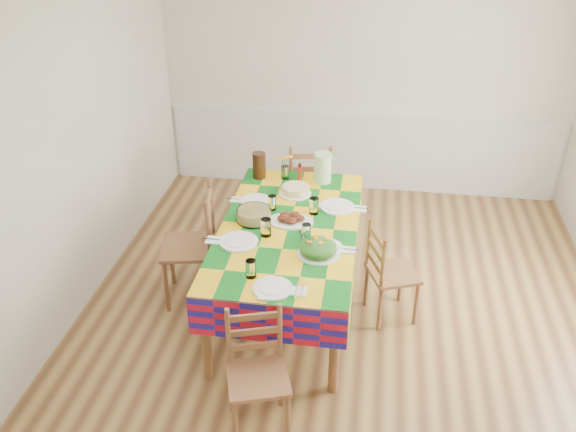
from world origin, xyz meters
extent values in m
cube|color=brown|center=(0.00, 0.00, -0.02)|extent=(4.50, 5.00, 0.04)
cube|color=#BBB4A4|center=(0.00, 2.52, 1.35)|extent=(4.50, 0.04, 2.70)
cube|color=#BBB4A4|center=(-2.27, 0.00, 1.35)|extent=(0.04, 5.00, 2.70)
cube|color=silver|center=(0.00, 2.47, 0.90)|extent=(4.41, 0.06, 0.04)
cube|color=silver|center=(0.00, 2.48, 0.45)|extent=(4.41, 0.03, 0.90)
cylinder|color=brown|center=(-0.96, -0.82, 0.38)|extent=(0.07, 0.07, 0.76)
cylinder|color=brown|center=(-0.02, -0.82, 0.38)|extent=(0.07, 0.07, 0.76)
cylinder|color=brown|center=(-0.96, 1.06, 0.38)|extent=(0.07, 0.07, 0.76)
cylinder|color=brown|center=(-0.02, 1.06, 0.38)|extent=(0.07, 0.07, 0.76)
cube|color=brown|center=(-0.49, 0.12, 0.78)|extent=(1.06, 2.02, 0.04)
cube|color=#AE0E20|center=(-0.49, 0.12, 0.80)|extent=(1.10, 2.06, 0.01)
cube|color=#AE0E20|center=(-1.04, 0.12, 0.64)|extent=(0.01, 2.06, 0.32)
cube|color=#AE0E20|center=(0.06, 0.12, 0.64)|extent=(0.01, 2.06, 0.32)
cube|color=#AE0E20|center=(-0.49, -0.91, 0.64)|extent=(1.10, 0.01, 0.32)
cube|color=#AE0E20|center=(-0.49, 1.15, 0.64)|extent=(1.10, 0.01, 0.32)
cylinder|color=white|center=(-0.47, -0.74, 0.81)|extent=(0.28, 0.28, 0.01)
cylinder|color=white|center=(-0.47, -0.74, 0.82)|extent=(0.20, 0.20, 0.01)
cylinder|color=white|center=(-0.65, -0.61, 0.87)|extent=(0.08, 0.08, 0.13)
cube|color=white|center=(-0.29, -0.74, 0.81)|extent=(0.10, 0.10, 0.01)
cube|color=silver|center=(-0.31, -0.74, 0.81)|extent=(0.01, 0.18, 0.00)
cube|color=silver|center=(-0.27, -0.74, 0.81)|extent=(0.01, 0.21, 0.00)
cylinder|color=white|center=(-0.84, -0.18, 0.81)|extent=(0.30, 0.30, 0.02)
cylinder|color=white|center=(-0.84, -0.18, 0.82)|extent=(0.21, 0.21, 0.01)
cylinder|color=white|center=(-0.65, -0.05, 0.88)|extent=(0.09, 0.09, 0.15)
cube|color=white|center=(-1.04, -0.18, 0.81)|extent=(0.11, 0.11, 0.01)
cube|color=silver|center=(-1.06, -0.18, 0.81)|extent=(0.19, 0.01, 0.00)
cube|color=silver|center=(-1.02, -0.18, 0.81)|extent=(0.23, 0.01, 0.00)
cylinder|color=white|center=(-0.84, 0.49, 0.81)|extent=(0.26, 0.26, 0.01)
cylinder|color=white|center=(-0.84, 0.49, 0.82)|extent=(0.19, 0.19, 0.01)
cylinder|color=white|center=(-0.67, 0.38, 0.87)|extent=(0.07, 0.07, 0.13)
cube|color=white|center=(-1.01, 0.49, 0.81)|extent=(0.10, 0.10, 0.01)
cube|color=silver|center=(-1.03, 0.49, 0.81)|extent=(0.17, 0.01, 0.00)
cube|color=silver|center=(-0.99, 0.49, 0.81)|extent=(0.20, 0.01, 0.00)
cylinder|color=white|center=(-0.16, -0.17, 0.81)|extent=(0.27, 0.27, 0.01)
cylinder|color=white|center=(-0.16, -0.17, 0.82)|extent=(0.19, 0.19, 0.01)
cylinder|color=white|center=(-0.33, -0.05, 0.87)|extent=(0.07, 0.07, 0.13)
cube|color=white|center=(0.02, -0.17, 0.81)|extent=(0.10, 0.10, 0.01)
cube|color=silver|center=(0.00, -0.17, 0.81)|extent=(0.17, 0.01, 0.00)
cube|color=silver|center=(0.04, -0.17, 0.81)|extent=(0.20, 0.01, 0.00)
cylinder|color=white|center=(-0.13, 0.49, 0.81)|extent=(0.29, 0.29, 0.02)
cylinder|color=white|center=(-0.13, 0.49, 0.82)|extent=(0.21, 0.21, 0.01)
cylinder|color=white|center=(-0.31, 0.36, 0.87)|extent=(0.08, 0.08, 0.14)
cube|color=white|center=(0.07, 0.49, 0.81)|extent=(0.11, 0.11, 0.01)
cube|color=silver|center=(0.05, 0.49, 0.81)|extent=(0.19, 0.01, 0.00)
cube|color=silver|center=(0.09, 0.49, 0.81)|extent=(0.22, 0.01, 0.00)
ellipsoid|color=white|center=(-0.48, 0.18, 0.81)|extent=(0.37, 0.27, 0.02)
ellipsoid|color=black|center=(-0.42, 0.18, 0.85)|extent=(0.10, 0.08, 0.06)
ellipsoid|color=black|center=(-0.46, 0.23, 0.85)|extent=(0.10, 0.08, 0.06)
ellipsoid|color=black|center=(-0.53, 0.22, 0.85)|extent=(0.10, 0.08, 0.06)
ellipsoid|color=black|center=(-0.54, 0.16, 0.85)|extent=(0.10, 0.08, 0.06)
ellipsoid|color=black|center=(-0.48, 0.13, 0.85)|extent=(0.10, 0.08, 0.06)
cylinder|color=white|center=(-0.21, -0.26, 0.81)|extent=(0.32, 0.32, 0.01)
ellipsoid|color=#0F3F13|center=(-0.21, -0.26, 0.86)|extent=(0.28, 0.28, 0.13)
cube|color=orange|center=(-0.27, -0.29, 0.92)|extent=(0.04, 0.03, 0.01)
cube|color=orange|center=(-0.23, -0.22, 0.92)|extent=(0.05, 0.04, 0.01)
cube|color=orange|center=(-0.19, -0.29, 0.92)|extent=(0.03, 0.04, 0.01)
cube|color=orange|center=(-0.15, -0.22, 0.92)|extent=(0.04, 0.05, 0.01)
cylinder|color=white|center=(-0.79, 0.17, 0.85)|extent=(0.29, 0.29, 0.10)
cylinder|color=#DFC476|center=(-0.79, 0.17, 0.85)|extent=(0.26, 0.26, 0.09)
cylinder|color=white|center=(-0.51, 0.68, 0.81)|extent=(0.28, 0.28, 0.01)
cylinder|color=beige|center=(-0.51, 0.68, 0.85)|extent=(0.24, 0.24, 0.07)
cube|color=black|center=(-0.36, 0.00, 0.81)|extent=(0.12, 0.29, 0.01)
cube|color=black|center=(-0.32, 0.02, 0.81)|extent=(0.06, 0.30, 0.01)
cylinder|color=white|center=(-0.66, 0.98, 0.87)|extent=(0.07, 0.07, 0.12)
cylinder|color=#417727|center=(-0.68, 0.98, 0.91)|extent=(0.01, 0.01, 0.18)
ellipsoid|color=orange|center=(-0.71, 0.98, 1.00)|extent=(0.06, 0.06, 0.02)
cylinder|color=#417727|center=(-0.64, 0.99, 0.91)|extent=(0.01, 0.01, 0.18)
ellipsoid|color=orange|center=(-0.62, 1.01, 1.02)|extent=(0.06, 0.06, 0.02)
cylinder|color=#417727|center=(-0.66, 0.97, 0.91)|extent=(0.01, 0.01, 0.18)
ellipsoid|color=orange|center=(-0.66, 0.94, 1.03)|extent=(0.06, 0.06, 0.02)
cylinder|color=red|center=(-0.52, 0.97, 0.89)|extent=(0.04, 0.04, 0.16)
cylinder|color=#AEDB9A|center=(-0.30, 0.97, 0.94)|extent=(0.16, 0.16, 0.28)
cylinder|color=black|center=(-0.90, 0.97, 0.93)|extent=(0.12, 0.12, 0.25)
cube|color=white|center=(-0.51, -0.87, 0.81)|extent=(0.09, 0.03, 0.02)
cylinder|color=brown|center=(-0.60, -1.43, 0.21)|extent=(0.03, 0.03, 0.43)
cylinder|color=brown|center=(-0.28, -1.33, 0.21)|extent=(0.03, 0.03, 0.43)
cylinder|color=brown|center=(-0.70, -1.13, 0.21)|extent=(0.03, 0.03, 0.43)
cylinder|color=brown|center=(-0.38, -1.02, 0.21)|extent=(0.03, 0.03, 0.43)
cube|color=brown|center=(-0.49, -1.23, 0.44)|extent=(0.49, 0.48, 0.03)
cylinder|color=brown|center=(-0.70, -1.12, 0.66)|extent=(0.03, 0.03, 0.47)
cylinder|color=brown|center=(-0.38, -1.01, 0.66)|extent=(0.03, 0.03, 0.47)
cube|color=brown|center=(-0.54, -1.07, 0.57)|extent=(0.33, 0.12, 0.05)
cube|color=brown|center=(-0.54, -1.07, 0.69)|extent=(0.33, 0.12, 0.05)
cube|color=brown|center=(-0.54, -1.07, 0.81)|extent=(0.33, 0.12, 0.05)
cylinder|color=brown|center=(-0.34, 1.68, 0.24)|extent=(0.04, 0.04, 0.48)
cylinder|color=brown|center=(-0.71, 1.60, 0.24)|extent=(0.04, 0.04, 0.48)
cylinder|color=brown|center=(-0.27, 1.33, 0.24)|extent=(0.04, 0.04, 0.48)
cylinder|color=brown|center=(-0.64, 1.25, 0.24)|extent=(0.04, 0.04, 0.48)
cube|color=brown|center=(-0.49, 1.47, 0.49)|extent=(0.52, 0.50, 0.03)
cylinder|color=brown|center=(-0.26, 1.32, 0.74)|extent=(0.04, 0.04, 0.53)
cylinder|color=brown|center=(-0.64, 1.24, 0.74)|extent=(0.04, 0.04, 0.53)
cube|color=brown|center=(-0.45, 1.28, 0.64)|extent=(0.38, 0.10, 0.05)
cube|color=brown|center=(-0.45, 1.28, 0.77)|extent=(0.38, 0.10, 0.05)
cube|color=brown|center=(-0.45, 1.28, 0.91)|extent=(0.38, 0.10, 0.05)
cylinder|color=brown|center=(-1.58, 0.28, 0.25)|extent=(0.04, 0.04, 0.50)
cylinder|color=brown|center=(-1.50, -0.12, 0.25)|extent=(0.04, 0.04, 0.50)
cylinder|color=brown|center=(-1.21, 0.35, 0.25)|extent=(0.04, 0.04, 0.50)
cylinder|color=brown|center=(-1.13, -0.04, 0.25)|extent=(0.04, 0.04, 0.50)
cube|color=brown|center=(-1.36, 0.12, 0.52)|extent=(0.53, 0.55, 0.03)
cylinder|color=brown|center=(-1.20, 0.36, 0.78)|extent=(0.04, 0.04, 0.56)
cylinder|color=brown|center=(-1.12, -0.04, 0.78)|extent=(0.04, 0.04, 0.56)
cube|color=brown|center=(-1.16, 0.16, 0.67)|extent=(0.10, 0.40, 0.06)
cube|color=brown|center=(-1.16, 0.16, 0.81)|extent=(0.10, 0.40, 0.06)
cube|color=brown|center=(-1.16, 0.16, 0.96)|extent=(0.10, 0.40, 0.06)
cylinder|color=brown|center=(0.59, 0.02, 0.21)|extent=(0.03, 0.03, 0.42)
cylinder|color=brown|center=(0.47, 0.33, 0.21)|extent=(0.03, 0.03, 0.42)
cylinder|color=brown|center=(0.30, -0.09, 0.21)|extent=(0.03, 0.03, 0.42)
cylinder|color=brown|center=(0.17, 0.22, 0.21)|extent=(0.03, 0.03, 0.42)
cube|color=brown|center=(0.38, 0.12, 0.43)|extent=(0.49, 0.50, 0.03)
cylinder|color=brown|center=(0.29, -0.10, 0.65)|extent=(0.03, 0.03, 0.46)
cylinder|color=brown|center=(0.17, 0.21, 0.65)|extent=(0.03, 0.03, 0.46)
cube|color=brown|center=(0.23, 0.06, 0.55)|extent=(0.14, 0.32, 0.05)
cube|color=brown|center=(0.23, 0.06, 0.67)|extent=(0.14, 0.32, 0.05)
cube|color=brown|center=(0.23, 0.06, 0.79)|extent=(0.14, 0.32, 0.05)
camera|label=1|loc=(0.14, -4.08, 3.34)|focal=38.00mm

